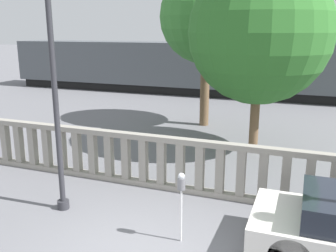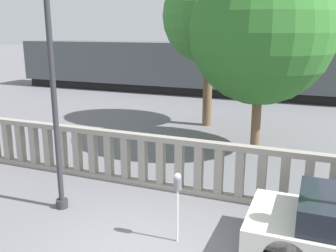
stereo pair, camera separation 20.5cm
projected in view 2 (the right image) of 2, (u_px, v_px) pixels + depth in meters
The scene contains 6 objects.
balustrade at pixel (189, 166), 9.33m from camera, with size 13.75×0.24×1.41m.
lamppost at pixel (50, 40), 7.76m from camera, with size 0.40×0.40×5.99m.
parking_meter at pixel (178, 188), 7.04m from camera, with size 0.15×0.15×1.42m.
train_near at pixel (185, 67), 24.18m from camera, with size 23.21×2.88×3.85m.
tree_left at pixel (209, 17), 15.12m from camera, with size 3.83×3.83×6.46m.
tree_right at pixel (261, 33), 11.66m from camera, with size 4.52×4.52×6.19m.
Camera 2 is at (2.80, -5.23, 4.00)m, focal length 40.00 mm.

